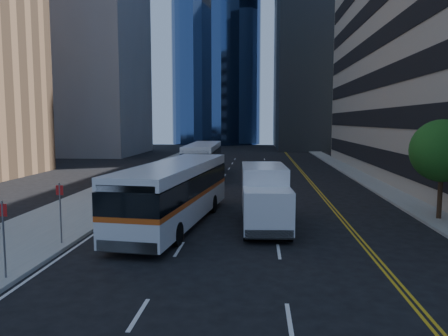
# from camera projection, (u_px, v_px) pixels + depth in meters

# --- Properties ---
(ground) EXTENTS (160.00, 160.00, 0.00)m
(ground) POSITION_uv_depth(u_px,v_px,m) (267.00, 268.00, 15.35)
(ground) COLOR black
(ground) RESTS_ON ground
(sidewalk_west) EXTENTS (5.00, 90.00, 0.15)m
(sidewalk_west) POSITION_uv_depth(u_px,v_px,m) (150.00, 175.00, 40.95)
(sidewalk_west) COLOR gray
(sidewalk_west) RESTS_ON ground
(sidewalk_east) EXTENTS (2.00, 90.00, 0.15)m
(sidewalk_east) POSITION_uv_depth(u_px,v_px,m) (362.00, 177.00, 39.42)
(sidewalk_east) COLOR gray
(sidewalk_east) RESTS_ON ground
(midrise_west) EXTENTS (18.00, 18.00, 35.00)m
(midrise_west) POSITION_uv_depth(u_px,v_px,m) (79.00, 41.00, 67.21)
(midrise_west) COLOR gray
(midrise_west) RESTS_ON ground
(street_tree) EXTENTS (3.20, 3.20, 5.10)m
(street_tree) POSITION_uv_depth(u_px,v_px,m) (442.00, 151.00, 22.19)
(street_tree) COLOR #332114
(street_tree) RESTS_ON sidewalk_east
(bus_front) EXTENTS (3.99, 12.18, 3.08)m
(bus_front) POSITION_uv_depth(u_px,v_px,m) (176.00, 191.00, 21.65)
(bus_front) COLOR silver
(bus_front) RESTS_ON ground
(bus_rear) EXTENTS (2.81, 11.82, 3.03)m
(bus_rear) POSITION_uv_depth(u_px,v_px,m) (203.00, 159.00, 40.83)
(bus_rear) COLOR white
(bus_rear) RESTS_ON ground
(box_truck) EXTENTS (2.42, 6.26, 2.95)m
(box_truck) POSITION_uv_depth(u_px,v_px,m) (265.00, 196.00, 21.04)
(box_truck) COLOR white
(box_truck) RESTS_ON ground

